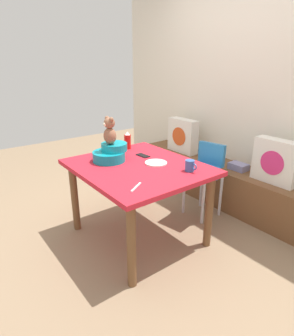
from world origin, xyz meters
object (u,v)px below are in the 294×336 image
(ketchup_bottle, at_px, (127,141))
(coffee_mug, at_px, (190,166))
(pillow_floral_right, at_px, (276,162))
(dining_table, at_px, (138,176))
(book_stack, at_px, (238,167))
(highchair, at_px, (205,170))
(dinner_plate_near, at_px, (156,163))
(teddy_bear, at_px, (110,131))
(pillow_floral_left, at_px, (183,136))
(cell_phone, at_px, (143,156))
(infant_seat_teal, at_px, (111,153))

(ketchup_bottle, distance_m, coffee_mug, 0.87)
(pillow_floral_right, bearing_deg, dining_table, -116.03)
(book_stack, distance_m, highchair, 0.45)
(ketchup_bottle, distance_m, dinner_plate_near, 0.56)
(teddy_bear, relative_size, ketchup_bottle, 1.35)
(pillow_floral_left, relative_size, book_stack, 2.20)
(pillow_floral_right, relative_size, teddy_bear, 1.76)
(pillow_floral_right, distance_m, book_stack, 0.47)
(pillow_floral_right, xyz_separation_m, cell_phone, (-0.79, -1.05, 0.06))
(teddy_bear, height_order, dinner_plate_near, teddy_bear)
(book_stack, height_order, coffee_mug, coffee_mug)
(book_stack, xyz_separation_m, infant_seat_teal, (-0.43, -1.39, 0.31))
(dining_table, bearing_deg, highchair, 85.56)
(dinner_plate_near, bearing_deg, pillow_floral_left, 125.44)
(dinner_plate_near, height_order, cell_phone, dinner_plate_near)
(teddy_bear, xyz_separation_m, ketchup_bottle, (-0.23, 0.34, -0.19))
(pillow_floral_left, height_order, dining_table, pillow_floral_left)
(pillow_floral_left, bearing_deg, coffee_mug, -41.84)
(book_stack, relative_size, coffee_mug, 1.67)
(coffee_mug, distance_m, dinner_plate_near, 0.34)
(infant_seat_teal, xyz_separation_m, teddy_bear, (-0.00, -0.00, 0.21))
(pillow_floral_left, xyz_separation_m, dining_table, (0.71, -1.24, -0.04))
(highchair, relative_size, ketchup_bottle, 4.27)
(pillow_floral_right, height_order, book_stack, pillow_floral_right)
(teddy_bear, bearing_deg, book_stack, 72.70)
(pillow_floral_right, xyz_separation_m, infant_seat_teal, (-0.86, -1.37, 0.13))
(pillow_floral_left, relative_size, ketchup_bottle, 2.38)
(book_stack, relative_size, dinner_plate_near, 1.00)
(dinner_plate_near, bearing_deg, ketchup_bottle, 174.01)
(coffee_mug, height_order, cell_phone, coffee_mug)
(coffee_mug, bearing_deg, dinner_plate_near, -161.35)
(book_stack, height_order, cell_phone, cell_phone)
(coffee_mug, bearing_deg, book_stack, 101.62)
(dining_table, bearing_deg, coffee_mug, 34.43)
(pillow_floral_right, distance_m, ketchup_bottle, 1.50)
(dining_table, relative_size, coffee_mug, 9.75)
(pillow_floral_right, bearing_deg, pillow_floral_left, 180.00)
(highchair, relative_size, dinner_plate_near, 3.95)
(pillow_floral_left, height_order, dinner_plate_near, pillow_floral_left)
(cell_phone, bearing_deg, dinner_plate_near, -100.86)
(highchair, bearing_deg, dinner_plate_near, -90.10)
(teddy_bear, distance_m, coffee_mug, 0.78)
(teddy_bear, xyz_separation_m, coffee_mug, (0.64, 0.39, -0.23))
(teddy_bear, distance_m, cell_phone, 0.43)
(pillow_floral_left, height_order, infant_seat_teal, same)
(pillow_floral_left, bearing_deg, dining_table, -60.20)
(dining_table, bearing_deg, cell_phone, 134.25)
(pillow_floral_right, bearing_deg, highchair, -142.44)
(highchair, xyz_separation_m, cell_phone, (-0.25, -0.63, 0.22))
(book_stack, relative_size, dining_table, 0.17)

